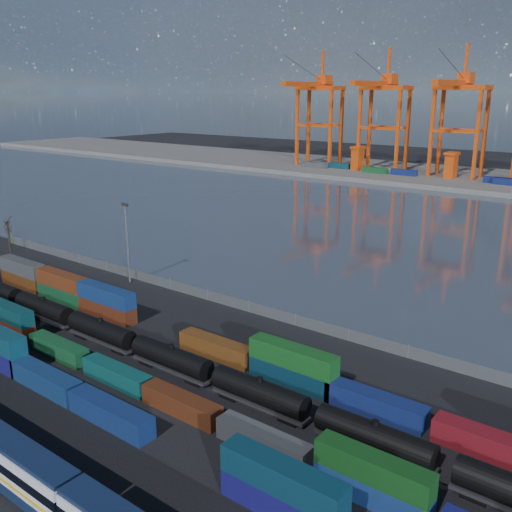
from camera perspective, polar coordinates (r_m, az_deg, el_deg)
The scene contains 12 objects.
ground at distance 84.34m, azimuth -12.80°, elevation -11.07°, with size 700.00×700.00×0.00m, color black.
harbor_water at distance 167.11m, azimuth 15.94°, elevation 2.35°, with size 700.00×700.00×0.00m, color #333D4A.
container_row_south at distance 81.09m, azimuth -20.20°, elevation -11.09°, with size 141.33×2.61×5.56m.
container_row_mid at distance 79.83m, azimuth -13.52°, elevation -11.19°, with size 140.76×2.38×5.08m.
container_row_north at distance 93.01m, azimuth -9.51°, elevation -6.65°, with size 141.93×2.61×5.57m.
tanker_string at distance 81.57m, azimuth -8.46°, elevation -10.12°, with size 137.90×2.99×4.27m.
waterfront_fence at distance 102.14m, azimuth -0.69°, elevation -5.10°, with size 160.12×0.12×2.20m.
bare_tree at distance 152.75m, azimuth -23.51°, elevation 2.08°, with size 2.31×2.25×8.82m.
yard_light_mast at distance 118.51m, azimuth -12.77°, elevation 1.71°, with size 1.60×0.40×16.60m.
gantry_cranes at distance 258.84m, azimuth 23.51°, elevation 14.20°, with size 197.05×42.33×57.32m.
quay_containers at distance 254.40m, azimuth 21.48°, elevation 7.17°, with size 172.58×10.99×2.60m.
straddle_carriers at distance 255.98m, azimuth 23.71°, elevation 8.01°, with size 140.00×7.00×11.10m.
Camera 1 is at (59.17, -46.61, 37.95)m, focal length 40.00 mm.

